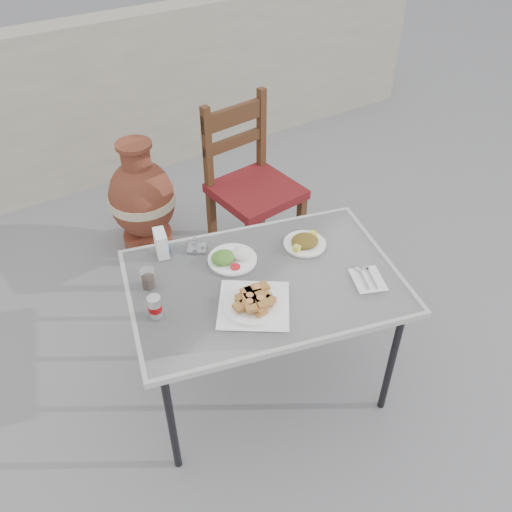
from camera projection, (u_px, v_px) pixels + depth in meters
ground at (281, 388)px, 2.79m from camera, size 80.00×80.00×0.00m
cafe_table at (264, 287)px, 2.40m from camera, size 1.35×1.07×0.72m
pide_plate at (254, 301)px, 2.23m from camera, size 0.41×0.41×0.06m
salad_rice_plate at (232, 257)px, 2.45m from camera, size 0.22×0.22×0.06m
salad_chopped_plate at (305, 242)px, 2.54m from camera, size 0.20×0.20×0.04m
soda_can at (155, 307)px, 2.17m from camera, size 0.06×0.06×0.10m
cola_glass at (148, 280)px, 2.31m from camera, size 0.06×0.06×0.09m
napkin_holder at (161, 243)px, 2.47m from camera, size 0.08×0.11×0.12m
condiment_caddy at (197, 246)px, 2.51m from camera, size 0.11×0.11×0.06m
cutlery_napkin at (366, 277)px, 2.37m from camera, size 0.18×0.20×0.01m
chair at (251, 185)px, 3.28m from camera, size 0.51×0.51×1.05m
terracotta_urn at (142, 199)px, 3.51m from camera, size 0.43×0.43×0.76m
back_wall at (94, 105)px, 4.03m from camera, size 6.00×0.25×1.20m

